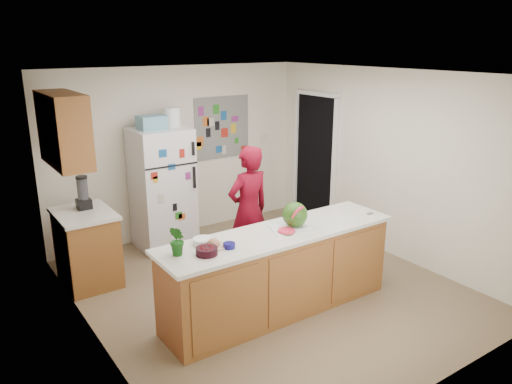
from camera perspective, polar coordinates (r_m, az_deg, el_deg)
floor at (r=6.08m, az=1.21°, el=-10.93°), size 4.00×4.50×0.02m
wall_back at (r=7.50m, az=-8.87°, el=4.53°), size 4.00×0.02×2.50m
wall_left at (r=4.78m, az=-18.72°, el=-3.34°), size 0.02×4.50×2.50m
wall_right at (r=6.94m, az=14.91°, el=3.16°), size 0.02×4.50×2.50m
ceiling at (r=5.39m, az=1.38°, el=13.49°), size 4.00×4.50×0.02m
doorway at (r=7.96m, az=6.80°, el=3.64°), size 0.03×0.85×2.04m
peninsula_base at (r=5.42m, az=2.62°, el=-9.31°), size 2.60×0.62×0.88m
peninsula_top at (r=5.23m, az=2.69°, el=-4.78°), size 2.68×0.70×0.04m
side_counter_base at (r=6.37m, az=-18.72°, el=-6.20°), size 0.60×0.80×0.86m
side_counter_top at (r=6.21m, az=-19.11°, el=-2.37°), size 0.64×0.84×0.04m
upper_cabinets at (r=5.89m, az=-21.14°, el=6.69°), size 0.35×1.00×0.80m
refrigerator at (r=7.08m, az=-10.65°, el=0.37°), size 0.75×0.70×1.70m
fridge_top_bin at (r=6.84m, az=-11.85°, el=7.80°), size 0.35×0.28×0.18m
photo_collage at (r=7.77m, az=-3.89°, el=7.38°), size 0.95×0.01×0.95m
person at (r=6.17m, az=-0.85°, el=-2.14°), size 0.62×0.43×1.64m
blender_appliance at (r=6.28m, az=-19.17°, el=-0.16°), size 0.13×0.13×0.38m
cutting_board at (r=5.30m, az=4.05°, el=-4.21°), size 0.50×0.43×0.01m
watermelon at (r=5.30m, az=4.46°, el=-2.59°), size 0.27×0.27×0.27m
watermelon_slice at (r=5.19m, az=3.50°, el=-4.44°), size 0.18×0.18×0.02m
cherry_bowl at (r=4.69m, az=-5.65°, el=-6.74°), size 0.25×0.25×0.07m
white_bowl at (r=4.93m, az=-6.09°, el=-5.61°), size 0.25×0.25×0.06m
cobalt_bowl at (r=4.82m, az=-3.08°, el=-6.12°), size 0.15×0.15×0.05m
plate at (r=4.86m, az=-4.86°, el=-6.19°), size 0.29×0.29×0.02m
paper_towel at (r=5.33m, az=4.97°, el=-4.05°), size 0.21×0.20×0.02m
keys at (r=5.89m, az=12.90°, el=-2.41°), size 0.08×0.04×0.01m
potted_plant at (r=4.66m, az=-8.96°, el=-5.52°), size 0.13×0.17×0.30m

